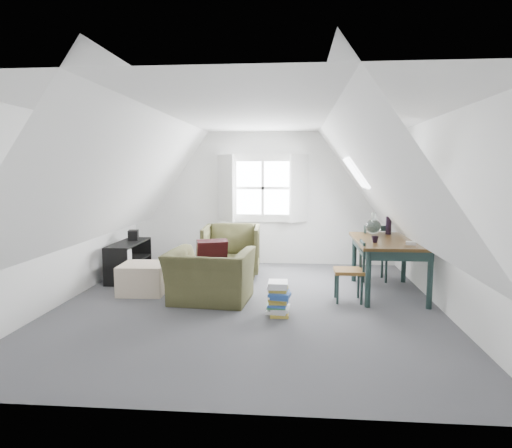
# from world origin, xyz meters

# --- Properties ---
(floor) EXTENTS (5.50, 5.50, 0.00)m
(floor) POSITION_xyz_m (0.00, 0.00, 0.00)
(floor) COLOR #48484C
(floor) RESTS_ON ground
(ceiling) EXTENTS (5.50, 5.50, 0.00)m
(ceiling) POSITION_xyz_m (0.00, 0.00, 2.50)
(ceiling) COLOR white
(ceiling) RESTS_ON wall_back
(wall_back) EXTENTS (5.00, 0.00, 5.00)m
(wall_back) POSITION_xyz_m (0.00, 2.75, 1.25)
(wall_back) COLOR silver
(wall_back) RESTS_ON ground
(wall_front) EXTENTS (5.00, 0.00, 5.00)m
(wall_front) POSITION_xyz_m (0.00, -2.75, 1.25)
(wall_front) COLOR silver
(wall_front) RESTS_ON ground
(wall_left) EXTENTS (0.00, 5.50, 5.50)m
(wall_left) POSITION_xyz_m (-2.50, 0.00, 1.25)
(wall_left) COLOR silver
(wall_left) RESTS_ON ground
(wall_right) EXTENTS (0.00, 5.50, 5.50)m
(wall_right) POSITION_xyz_m (2.50, 0.00, 1.25)
(wall_right) COLOR silver
(wall_right) RESTS_ON ground
(slope_left) EXTENTS (3.19, 5.50, 4.48)m
(slope_left) POSITION_xyz_m (-1.55, 0.00, 1.78)
(slope_left) COLOR white
(slope_left) RESTS_ON wall_left
(slope_right) EXTENTS (3.19, 5.50, 4.48)m
(slope_right) POSITION_xyz_m (1.55, 0.00, 1.78)
(slope_right) COLOR white
(slope_right) RESTS_ON wall_right
(dormer_window) EXTENTS (1.71, 0.35, 1.30)m
(dormer_window) POSITION_xyz_m (0.00, 2.68, 1.45)
(dormer_window) COLOR white
(dormer_window) RESTS_ON wall_back
(skylight) EXTENTS (0.35, 0.75, 0.47)m
(skylight) POSITION_xyz_m (1.55, 1.30, 1.75)
(skylight) COLOR white
(skylight) RESTS_ON slope_right
(armchair_near) EXTENTS (1.18, 1.06, 0.71)m
(armchair_near) POSITION_xyz_m (-0.53, 0.09, 0.00)
(armchair_near) COLOR #434223
(armchair_near) RESTS_ON floor
(armchair_far) EXTENTS (0.98, 1.00, 0.87)m
(armchair_far) POSITION_xyz_m (-0.45, 1.65, 0.00)
(armchair_far) COLOR #434223
(armchair_far) RESTS_ON floor
(throw_pillow) EXTENTS (0.48, 0.37, 0.44)m
(throw_pillow) POSITION_xyz_m (-0.53, 0.24, 0.63)
(throw_pillow) COLOR #3B1014
(throw_pillow) RESTS_ON armchair_near
(ottoman) EXTENTS (0.67, 0.67, 0.43)m
(ottoman) POSITION_xyz_m (-1.58, 0.46, 0.21)
(ottoman) COLOR #C1AE96
(ottoman) RESTS_ON floor
(dining_table) EXTENTS (0.95, 1.59, 0.79)m
(dining_table) POSITION_xyz_m (1.96, 0.73, 0.69)
(dining_table) COLOR #35230F
(dining_table) RESTS_ON floor
(demijohn) EXTENTS (0.24, 0.24, 0.33)m
(demijohn) POSITION_xyz_m (1.81, 1.18, 0.93)
(demijohn) COLOR silver
(demijohn) RESTS_ON dining_table
(vase_twigs) EXTENTS (0.09, 0.10, 0.69)m
(vase_twigs) POSITION_xyz_m (2.06, 1.28, 0.95)
(vase_twigs) COLOR black
(vase_twigs) RESTS_ON dining_table
(cup) EXTENTS (0.11, 0.11, 0.09)m
(cup) POSITION_xyz_m (1.71, 0.43, 0.79)
(cup) COLOR black
(cup) RESTS_ON dining_table
(paper_box) EXTENTS (0.15, 0.12, 0.04)m
(paper_box) POSITION_xyz_m (2.16, 0.28, 0.82)
(paper_box) COLOR white
(paper_box) RESTS_ON dining_table
(dining_chair_far) EXTENTS (0.43, 0.43, 0.92)m
(dining_chair_far) POSITION_xyz_m (1.89, 1.50, 0.48)
(dining_chair_far) COLOR brown
(dining_chair_far) RESTS_ON floor
(dining_chair_near) EXTENTS (0.39, 0.39, 0.83)m
(dining_chair_near) POSITION_xyz_m (1.38, 0.28, 0.43)
(dining_chair_near) COLOR brown
(dining_chair_near) RESTS_ON floor
(media_shelf) EXTENTS (0.39, 1.18, 0.60)m
(media_shelf) POSITION_xyz_m (-2.13, 1.29, 0.27)
(media_shelf) COLOR black
(media_shelf) RESTS_ON floor
(electronics_box) EXTENTS (0.21, 0.25, 0.18)m
(electronics_box) POSITION_xyz_m (-2.13, 1.58, 0.68)
(electronics_box) COLOR black
(electronics_box) RESTS_ON media_shelf
(magazine_stack) EXTENTS (0.31, 0.37, 0.42)m
(magazine_stack) POSITION_xyz_m (0.42, -0.41, 0.21)
(magazine_stack) COLOR #B29933
(magazine_stack) RESTS_ON floor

